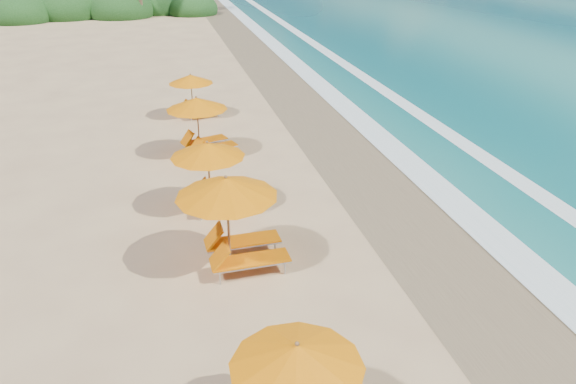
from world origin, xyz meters
name	(u,v)px	position (x,y,z in m)	size (l,w,h in m)	color
ground	(288,230)	(0.00, 0.00, 0.00)	(160.00, 160.00, 0.00)	tan
wet_sand	(416,214)	(4.00, 0.00, 0.01)	(4.00, 160.00, 0.01)	olive
surf_foam	(495,204)	(6.70, 0.00, 0.03)	(4.00, 160.00, 0.01)	white
station_2	(236,216)	(-1.68, -1.47, 1.43)	(2.79, 2.58, 2.55)	olive
station_3	(215,171)	(-1.83, 1.77, 1.26)	(2.48, 2.30, 2.25)	olive
station_4	(202,122)	(-1.74, 6.52, 1.29)	(2.93, 2.86, 2.30)	olive
station_5	(195,93)	(-1.62, 11.24, 1.13)	(2.51, 2.43, 2.02)	olive
treeline	(78,7)	(-9.94, 45.51, 1.00)	(25.80, 8.80, 9.74)	#163D14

